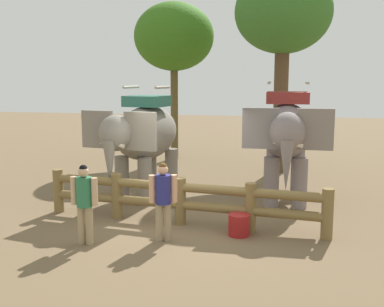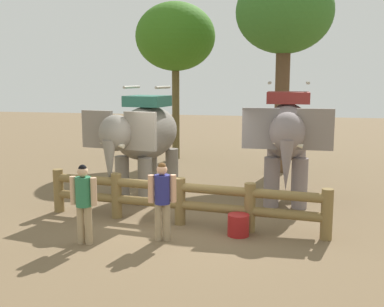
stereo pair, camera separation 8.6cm
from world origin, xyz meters
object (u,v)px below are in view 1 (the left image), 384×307
object	(u,v)px
log_fence	(180,198)
tree_back_center	(283,15)
elephant_center	(287,135)
tourist_man_in_blue	(84,199)
feed_bucket	(239,225)
tourist_woman_in_black	(163,196)
tree_far_left	(174,38)
elephant_near_left	(143,136)

from	to	relation	value
log_fence	tree_back_center	bearing A→B (deg)	72.99
elephant_center	log_fence	bearing A→B (deg)	-131.67
elephant_center	tree_back_center	xyz separation A→B (m)	(-0.26, 3.96, 3.49)
tourist_man_in_blue	tree_back_center	xyz separation A→B (m)	(3.52, 8.09, 4.34)
tourist_man_in_blue	feed_bucket	xyz separation A→B (m)	(2.90, 1.12, -0.69)
tourist_woman_in_black	log_fence	bearing A→B (deg)	85.04
log_fence	tree_far_left	world-z (taller)	tree_far_left
tree_back_center	feed_bucket	bearing A→B (deg)	-95.11
log_fence	feed_bucket	xyz separation A→B (m)	(1.36, -0.49, -0.38)
tree_back_center	feed_bucket	size ratio (longest dim) A/B	14.93
elephant_center	elephant_near_left	bearing A→B (deg)	-172.73
tree_far_left	feed_bucket	distance (m)	10.51
log_fence	tree_far_left	size ratio (longest dim) A/B	1.06
elephant_near_left	tree_far_left	bearing A→B (deg)	96.35
log_fence	elephant_center	bearing A→B (deg)	48.33
tourist_man_in_blue	tree_back_center	bearing A→B (deg)	66.48
elephant_near_left	tree_back_center	bearing A→B (deg)	51.99
tourist_woman_in_black	elephant_near_left	bearing A→B (deg)	113.87
elephant_near_left	tourist_man_in_blue	world-z (taller)	elephant_near_left
log_fence	feed_bucket	bearing A→B (deg)	-19.80
elephant_near_left	tourist_woman_in_black	xyz separation A→B (m)	(1.39, -3.14, -0.77)
tree_back_center	tree_far_left	bearing A→B (deg)	156.40
elephant_near_left	tree_back_center	world-z (taller)	tree_back_center
log_fence	elephant_near_left	size ratio (longest dim) A/B	1.81
tree_back_center	elephant_center	bearing A→B (deg)	-86.22
log_fence	tourist_man_in_blue	bearing A→B (deg)	-133.76
tourist_man_in_blue	elephant_near_left	bearing A→B (deg)	89.19
tourist_woman_in_black	tourist_man_in_blue	distance (m)	1.53
elephant_center	tourist_man_in_blue	world-z (taller)	elephant_center
log_fence	tourist_woman_in_black	distance (m)	1.14
tourist_woman_in_black	feed_bucket	size ratio (longest dim) A/B	3.52
tree_back_center	tourist_man_in_blue	bearing A→B (deg)	-113.52
elephant_near_left	tree_back_center	size ratio (longest dim) A/B	0.53
log_fence	feed_bucket	size ratio (longest dim) A/B	14.37
log_fence	tree_back_center	size ratio (longest dim) A/B	0.96
tree_back_center	log_fence	bearing A→B (deg)	-107.01
feed_bucket	tree_far_left	bearing A→B (deg)	111.94
tree_far_left	tree_back_center	world-z (taller)	tree_back_center
elephant_near_left	elephant_center	distance (m)	3.76
elephant_center	tourist_woman_in_black	xyz separation A→B (m)	(-2.34, -3.62, -0.84)
elephant_center	feed_bucket	world-z (taller)	elephant_center
tree_back_center	feed_bucket	distance (m)	8.62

